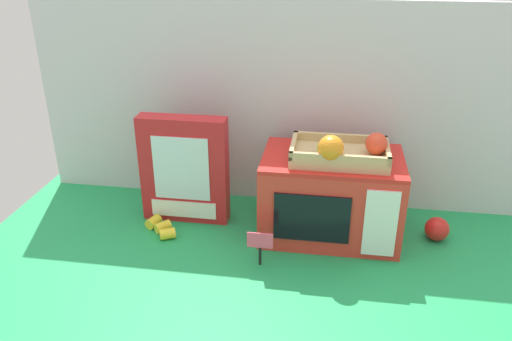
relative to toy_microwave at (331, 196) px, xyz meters
name	(u,v)px	position (x,y,z in m)	size (l,w,h in m)	color
ground_plane	(276,229)	(-0.16, -0.01, -0.12)	(1.70, 1.70, 0.00)	#219E54
display_back_panel	(286,106)	(-0.16, 0.20, 0.20)	(1.61, 0.03, 0.65)	silver
toy_microwave	(331,196)	(0.00, 0.00, 0.00)	(0.40, 0.26, 0.25)	red
food_groups_crate	(341,152)	(0.02, -0.03, 0.15)	(0.27, 0.18, 0.09)	tan
cookie_set_box	(184,170)	(-0.44, 0.02, 0.04)	(0.27, 0.06, 0.33)	red
price_sign	(260,244)	(-0.18, -0.20, -0.06)	(0.07, 0.01, 0.10)	black
loose_toy_banana	(161,227)	(-0.50, -0.08, -0.11)	(0.11, 0.11, 0.03)	yellow
loose_toy_apple	(437,229)	(0.31, 0.01, -0.09)	(0.07, 0.07, 0.07)	red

